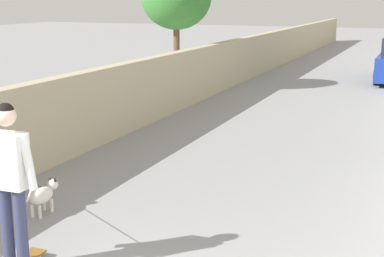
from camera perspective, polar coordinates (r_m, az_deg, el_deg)
The scene contains 4 objects.
ground_plane at distance 17.39m, azimuth 13.43°, elevation 3.36°, with size 80.00×80.00×0.00m, color gray.
wall_left at distance 16.22m, azimuth 1.05°, elevation 5.72°, with size 48.00×0.30×1.51m, color tan.
person_skateboarder at distance 6.08m, azimuth -18.11°, elevation -4.22°, with size 0.23×0.71×1.76m.
dog at distance 7.87m, azimuth -14.99°, elevation -6.53°, with size 1.78×0.89×1.06m.
Camera 1 is at (-2.93, -2.76, 2.87)m, focal length 52.22 mm.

